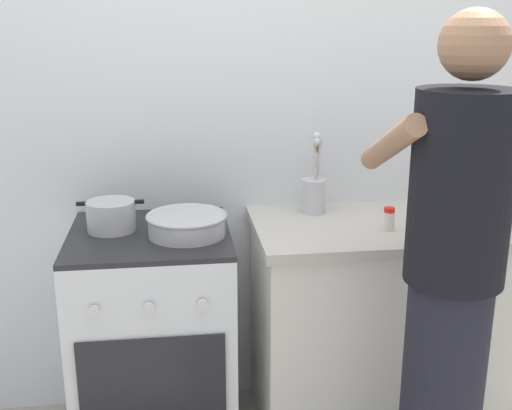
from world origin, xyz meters
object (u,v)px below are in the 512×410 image
object	(u,v)px
utensil_crock	(314,191)
person	(450,291)
oil_bottle	(453,203)
pot	(111,216)
mixing_bowl	(187,223)
stove_range	(155,341)
spice_bottle	(389,219)

from	to	relation	value
utensil_crock	person	xyz separation A→B (m)	(0.27, -0.75, -0.13)
oil_bottle	person	world-z (taller)	person
person	pot	bearing A→B (deg)	150.02
mixing_bowl	utensil_crock	size ratio (longest dim) A/B	0.90
stove_range	person	bearing A→B (deg)	-31.52
oil_bottle	person	distance (m)	0.54
pot	oil_bottle	distance (m)	1.29
stove_range	spice_bottle	xyz separation A→B (m)	(0.90, -0.09, 0.49)
oil_bottle	stove_range	bearing A→B (deg)	175.46
utensil_crock	mixing_bowl	bearing A→B (deg)	-157.28
spice_bottle	oil_bottle	distance (m)	0.26
stove_range	spice_bottle	bearing A→B (deg)	-5.91
stove_range	oil_bottle	size ratio (longest dim) A/B	3.90
stove_range	mixing_bowl	world-z (taller)	mixing_bowl
stove_range	utensil_crock	bearing A→B (deg)	14.54
stove_range	utensil_crock	distance (m)	0.87
stove_range	pot	size ratio (longest dim) A/B	3.62
pot	person	bearing A→B (deg)	-29.98
pot	person	size ratio (longest dim) A/B	0.15
spice_bottle	mixing_bowl	bearing A→B (deg)	176.58
mixing_bowl	oil_bottle	world-z (taller)	oil_bottle
spice_bottle	person	size ratio (longest dim) A/B	0.05
oil_bottle	person	bearing A→B (deg)	-113.82
stove_range	oil_bottle	distance (m)	1.27
pot	stove_range	bearing A→B (deg)	-18.43
pot	mixing_bowl	xyz separation A→B (m)	(0.28, -0.09, -0.01)
pot	person	world-z (taller)	person
person	stove_range	bearing A→B (deg)	148.48
mixing_bowl	spice_bottle	bearing A→B (deg)	-3.42
utensil_crock	pot	bearing A→B (deg)	-171.10
utensil_crock	spice_bottle	world-z (taller)	utensil_crock
pot	utensil_crock	distance (m)	0.82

